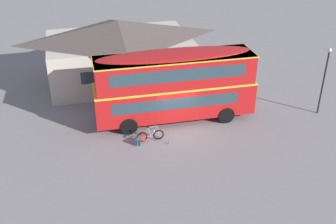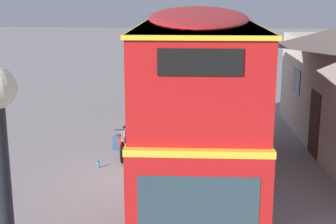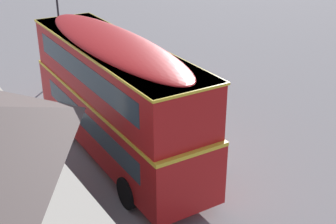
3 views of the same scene
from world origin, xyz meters
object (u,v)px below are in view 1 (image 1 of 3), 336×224
Objects in this scene: backpack_on_ground at (138,141)px; street_lamp at (325,74)px; water_bottle_blue_sports at (169,143)px; touring_bicycle at (149,136)px; double_decker_bus at (175,84)px.

backpack_on_ground is 0.11× the size of street_lamp.
water_bottle_blue_sports is (1.85, -0.29, -0.17)m from backpack_on_ground.
street_lamp is (12.81, 1.48, 2.66)m from backpack_on_ground.
touring_bicycle reaches higher than backpack_on_ground.
double_decker_bus reaches higher than backpack_on_ground.
touring_bicycle is 12.36m from street_lamp.
touring_bicycle is 0.36× the size of street_lamp.
touring_bicycle is 0.84m from backpack_on_ground.
double_decker_bus is at bearing 42.86° from backpack_on_ground.
touring_bicycle is 1.27m from water_bottle_blue_sports.
touring_bicycle is at bearing 22.38° from backpack_on_ground.
double_decker_bus is 48.83× the size of water_bottle_blue_sports.
street_lamp is at bearing 6.57° from backpack_on_ground.
touring_bicycle is 7.97× the size of water_bottle_blue_sports.
street_lamp is at bearing 9.16° from water_bottle_blue_sports.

